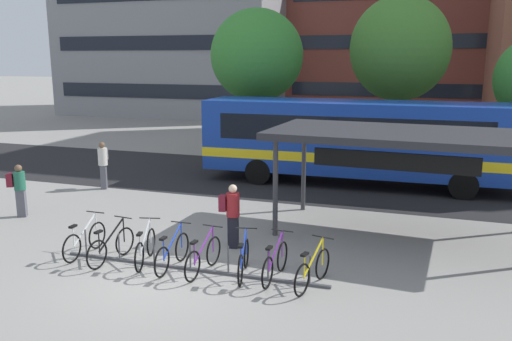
{
  "coord_description": "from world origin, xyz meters",
  "views": [
    {
      "loc": [
        5.53,
        -9.77,
        4.86
      ],
      "look_at": [
        0.57,
        5.02,
        1.5
      ],
      "focal_mm": 37.14,
      "sensor_mm": 36.0,
      "label": 1
    }
  ],
  "objects": [
    {
      "name": "building_left_wing",
      "position": [
        -15.8,
        33.75,
        9.21
      ],
      "size": [
        18.51,
        12.67,
        18.42
      ],
      "color": "gray",
      "rests_on": "ground"
    },
    {
      "name": "building_centre_block",
      "position": [
        2.13,
        39.62,
        5.64
      ],
      "size": [
        18.34,
        11.31,
        11.28
      ],
      "color": "brown",
      "rests_on": "ground"
    },
    {
      "name": "parked_bicycle_purple_4",
      "position": [
        0.77,
        0.63,
        0.38
      ],
      "size": [
        0.52,
        1.72,
        0.99
      ],
      "rotation": [
        0.0,
        0.0,
        1.5
      ],
      "color": "black",
      "rests_on": "ground"
    },
    {
      "name": "parked_bicycle_black_1",
      "position": [
        -1.62,
        0.56,
        0.38
      ],
      "size": [
        0.52,
        1.72,
        0.99
      ],
      "rotation": [
        0.0,
        0.0,
        1.47
      ],
      "color": "black",
      "rests_on": "ground"
    },
    {
      "name": "commuter_grey_pack_2",
      "position": [
        -6.03,
        6.74,
        1.03
      ],
      "size": [
        0.49,
        0.6,
        1.78
      ],
      "rotation": [
        0.0,
        0.0,
        5.12
      ],
      "color": "#565660",
      "rests_on": "ground"
    },
    {
      "name": "parked_bicycle_silver_2",
      "position": [
        -0.78,
        0.72,
        0.38
      ],
      "size": [
        0.61,
        1.68,
        0.99
      ],
      "rotation": [
        0.0,
        0.0,
        1.82
      ],
      "color": "black",
      "rests_on": "ground"
    },
    {
      "name": "transit_shelter",
      "position": [
        4.77,
        4.83,
        2.73
      ],
      "size": [
        7.23,
        3.87,
        2.9
      ],
      "rotation": [
        0.0,
        0.0,
        -0.05
      ],
      "color": "#38383D",
      "rests_on": "ground"
    },
    {
      "name": "parked_bicycle_blue_3",
      "position": [
        -0.02,
        0.64,
        0.38
      ],
      "size": [
        0.52,
        1.72,
        0.99
      ],
      "rotation": [
        0.0,
        0.0,
        1.58
      ],
      "color": "black",
      "rests_on": "ground"
    },
    {
      "name": "bike_rack",
      "position": [
        0.42,
        0.68,
        0.09
      ],
      "size": [
        6.57,
        0.18,
        0.7
      ],
      "rotation": [
        0.0,
        0.0,
        0.01
      ],
      "color": "#47474C",
      "rests_on": "ground"
    },
    {
      "name": "street_tree_0",
      "position": [
        -2.62,
        14.61,
        4.91
      ],
      "size": [
        4.4,
        4.4,
        7.11
      ],
      "color": "brown",
      "rests_on": "ground"
    },
    {
      "name": "street_tree_1",
      "position": [
        3.85,
        16.1,
        5.21
      ],
      "size": [
        4.58,
        4.58,
        7.63
      ],
      "color": "brown",
      "rests_on": "ground"
    },
    {
      "name": "parked_bicycle_white_0",
      "position": [
        -2.48,
        0.71,
        0.38
      ],
      "size": [
        0.52,
        1.72,
        0.99
      ],
      "rotation": [
        0.0,
        0.0,
        1.57
      ],
      "color": "black",
      "rests_on": "ground"
    },
    {
      "name": "city_bus",
      "position": [
        3.0,
        10.47,
        1.78
      ],
      "size": [
        12.08,
        2.83,
        3.2
      ],
      "rotation": [
        0.0,
        0.0,
        0.02
      ],
      "color": "#14389E",
      "rests_on": "ground"
    },
    {
      "name": "parked_bicycle_yellow_7",
      "position": [
        3.3,
        0.68,
        0.38
      ],
      "size": [
        0.58,
        1.69,
        0.99
      ],
      "rotation": [
        0.0,
        0.0,
        1.35
      ],
      "color": "black",
      "rests_on": "ground"
    },
    {
      "name": "ground",
      "position": [
        0.0,
        0.0,
        0.0
      ],
      "size": [
        200.0,
        200.0,
        0.0
      ],
      "primitive_type": "plane",
      "color": "gray"
    },
    {
      "name": "commuter_maroon_pack_1",
      "position": [
        0.79,
        2.38,
        0.97
      ],
      "size": [
        0.56,
        0.39,
        1.69
      ],
      "rotation": [
        0.0,
        0.0,
        0.16
      ],
      "color": "black",
      "rests_on": "ground"
    },
    {
      "name": "bus_lane_asphalt",
      "position": [
        0.0,
        10.47,
        0.0
      ],
      "size": [
        80.0,
        7.2,
        0.01
      ],
      "primitive_type": "cube",
      "color": "#232326",
      "rests_on": "ground"
    },
    {
      "name": "commuter_maroon_pack_0",
      "position": [
        -6.39,
        2.84,
        0.95
      ],
      "size": [
        0.6,
        0.49,
        1.64
      ],
      "rotation": [
        0.0,
        0.0,
        0.41
      ],
      "color": "#565660",
      "rests_on": "ground"
    },
    {
      "name": "parked_bicycle_purple_6",
      "position": [
        2.43,
        0.82,
        0.38
      ],
      "size": [
        0.52,
        1.72,
        0.99
      ],
      "rotation": [
        0.0,
        0.0,
        1.53
      ],
      "color": "black",
      "rests_on": "ground"
    },
    {
      "name": "parked_bicycle_blue_5",
      "position": [
        1.7,
        0.74,
        0.38
      ],
      "size": [
        0.57,
        1.69,
        0.99
      ],
      "rotation": [
        0.0,
        0.0,
        1.79
      ],
      "color": "black",
      "rests_on": "ground"
    }
  ]
}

